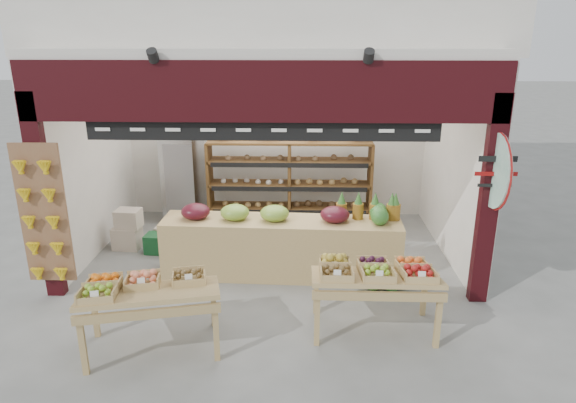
{
  "coord_description": "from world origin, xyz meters",
  "views": [
    {
      "loc": [
        0.48,
        -7.04,
        3.31
      ],
      "look_at": [
        0.28,
        -0.2,
        1.03
      ],
      "focal_mm": 32.0,
      "sensor_mm": 36.0,
      "label": 1
    }
  ],
  "objects_px": {
    "display_table_right": "(375,273)",
    "watermelon_pile": "(386,272)",
    "back_shelving": "(289,166)",
    "refrigerator": "(184,180)",
    "mid_counter": "(281,245)",
    "display_table_left": "(141,289)",
    "cardboard_stack": "(143,234)"
  },
  "relations": [
    {
      "from": "back_shelving",
      "to": "mid_counter",
      "type": "bearing_deg",
      "value": -91.83
    },
    {
      "from": "cardboard_stack",
      "to": "watermelon_pile",
      "type": "xyz_separation_m",
      "value": [
        3.69,
        -1.13,
        -0.07
      ]
    },
    {
      "from": "back_shelving",
      "to": "display_table_right",
      "type": "relative_size",
      "value": 2.0
    },
    {
      "from": "display_table_right",
      "to": "refrigerator",
      "type": "bearing_deg",
      "value": 130.19
    },
    {
      "from": "mid_counter",
      "to": "watermelon_pile",
      "type": "xyz_separation_m",
      "value": [
        1.45,
        -0.25,
        -0.28
      ]
    },
    {
      "from": "watermelon_pile",
      "to": "mid_counter",
      "type": "bearing_deg",
      "value": 170.36
    },
    {
      "from": "display_table_right",
      "to": "watermelon_pile",
      "type": "relative_size",
      "value": 2.11
    },
    {
      "from": "refrigerator",
      "to": "display_table_left",
      "type": "height_order",
      "value": "refrigerator"
    },
    {
      "from": "refrigerator",
      "to": "mid_counter",
      "type": "distance_m",
      "value": 2.81
    },
    {
      "from": "refrigerator",
      "to": "display_table_right",
      "type": "height_order",
      "value": "refrigerator"
    },
    {
      "from": "back_shelving",
      "to": "refrigerator",
      "type": "xyz_separation_m",
      "value": [
        -1.89,
        0.08,
        -0.28
      ]
    },
    {
      "from": "refrigerator",
      "to": "watermelon_pile",
      "type": "height_order",
      "value": "refrigerator"
    },
    {
      "from": "display_table_left",
      "to": "watermelon_pile",
      "type": "distance_m",
      "value": 3.3
    },
    {
      "from": "display_table_left",
      "to": "display_table_right",
      "type": "xyz_separation_m",
      "value": [
        2.54,
        0.41,
        0.02
      ]
    },
    {
      "from": "display_table_right",
      "to": "watermelon_pile",
      "type": "bearing_deg",
      "value": 73.69
    },
    {
      "from": "back_shelving",
      "to": "refrigerator",
      "type": "distance_m",
      "value": 1.92
    },
    {
      "from": "display_table_left",
      "to": "display_table_right",
      "type": "distance_m",
      "value": 2.57
    },
    {
      "from": "display_table_left",
      "to": "watermelon_pile",
      "type": "xyz_separation_m",
      "value": [
        2.87,
        1.55,
        -0.53
      ]
    },
    {
      "from": "cardboard_stack",
      "to": "watermelon_pile",
      "type": "relative_size",
      "value": 1.44
    },
    {
      "from": "back_shelving",
      "to": "refrigerator",
      "type": "height_order",
      "value": "back_shelving"
    },
    {
      "from": "display_table_left",
      "to": "watermelon_pile",
      "type": "bearing_deg",
      "value": 28.3
    },
    {
      "from": "cardboard_stack",
      "to": "back_shelving",
      "type": "bearing_deg",
      "value": 26.43
    },
    {
      "from": "display_table_left",
      "to": "refrigerator",
      "type": "bearing_deg",
      "value": 96.0
    },
    {
      "from": "refrigerator",
      "to": "back_shelving",
      "type": "bearing_deg",
      "value": 5.66
    },
    {
      "from": "back_shelving",
      "to": "display_table_left",
      "type": "relative_size",
      "value": 1.82
    },
    {
      "from": "refrigerator",
      "to": "watermelon_pile",
      "type": "xyz_separation_m",
      "value": [
        3.28,
        -2.36,
        -0.62
      ]
    },
    {
      "from": "display_table_right",
      "to": "watermelon_pile",
      "type": "xyz_separation_m",
      "value": [
        0.33,
        1.13,
        -0.55
      ]
    },
    {
      "from": "refrigerator",
      "to": "cardboard_stack",
      "type": "xyz_separation_m",
      "value": [
        -0.41,
        -1.23,
        -0.56
      ]
    },
    {
      "from": "display_table_left",
      "to": "mid_counter",
      "type": "bearing_deg",
      "value": 51.66
    },
    {
      "from": "back_shelving",
      "to": "mid_counter",
      "type": "distance_m",
      "value": 2.12
    },
    {
      "from": "back_shelving",
      "to": "cardboard_stack",
      "type": "distance_m",
      "value": 2.71
    },
    {
      "from": "display_table_left",
      "to": "watermelon_pile",
      "type": "relative_size",
      "value": 2.32
    }
  ]
}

